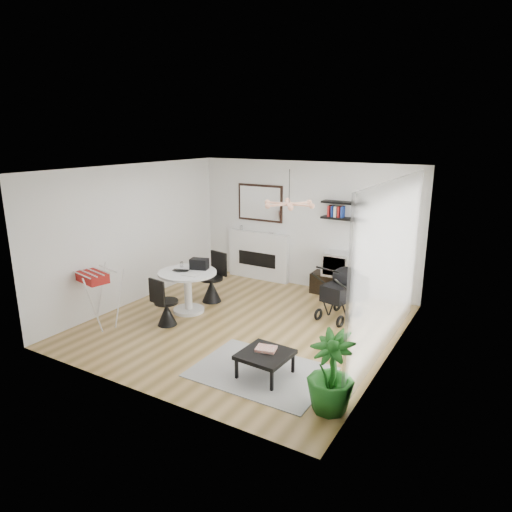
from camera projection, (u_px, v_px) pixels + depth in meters
The scene contains 25 objects.
floor at pixel (243, 325), 8.01m from camera, with size 5.00×5.00×0.00m, color olive.
ceiling at pixel (242, 169), 7.31m from camera, with size 5.00×5.00×0.00m, color white.
wall_back at pixel (305, 225), 9.74m from camera, with size 5.00×5.00×0.00m, color white.
wall_left at pixel (134, 234), 8.88m from camera, with size 5.00×5.00×0.00m, color white.
wall_right at pixel (393, 273), 6.43m from camera, with size 5.00×5.00×0.00m, color white.
sheer_curtain at pixel (389, 268), 6.65m from camera, with size 0.04×3.60×2.60m, color white.
fireplace at pixel (259, 250), 10.39m from camera, with size 1.50×0.17×2.16m.
shelf_lower at pixel (343, 219), 9.13m from camera, with size 0.90×0.25×0.04m, color black.
shelf_upper at pixel (344, 203), 9.04m from camera, with size 0.90×0.25×0.04m, color black.
pendant_lamp at pixel (289, 204), 7.36m from camera, with size 0.90×0.90×0.10m, color tan, non-canonical shape.
tv_console at pixel (339, 285), 9.42m from camera, with size 1.15×0.40×0.43m, color black.
crt_tv at pixel (338, 264), 9.32m from camera, with size 0.55×0.48×0.48m.
dining_table at pixel (188, 285), 8.47m from camera, with size 1.08×1.08×0.79m.
laptop at pixel (180, 271), 8.38m from camera, with size 0.31×0.20×0.02m, color black.
black_bag at pixel (199, 264), 8.55m from camera, with size 0.33×0.20×0.20m, color black.
newspaper at pixel (191, 274), 8.23m from camera, with size 0.30×0.25×0.01m, color white.
drinking_glass at pixel (182, 265), 8.67m from camera, with size 0.06×0.06×0.10m, color white.
chair_far at pixel (212, 286), 9.07m from camera, with size 0.49×0.51×0.98m.
chair_near at pixel (166, 310), 7.93m from camera, with size 0.43×0.44×0.88m.
drying_rack at pixel (97, 297), 7.88m from camera, with size 0.79×0.75×1.00m.
stroller at pixel (341, 294), 8.22m from camera, with size 0.70×0.92×1.04m.
rug at pixel (261, 372), 6.42m from camera, with size 1.87×1.35×0.01m, color #9B9B9B.
coffee_table at pixel (265, 355), 6.25m from camera, with size 0.69×0.69×0.34m.
magazines at pixel (266, 349), 6.31m from camera, with size 0.27×0.21×0.04m, color #C74931.
potted_plant at pixel (331, 372), 5.42m from camera, with size 0.57×0.57×1.02m, color #1C611B.
Camera 1 is at (3.96, -6.28, 3.27)m, focal length 32.00 mm.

